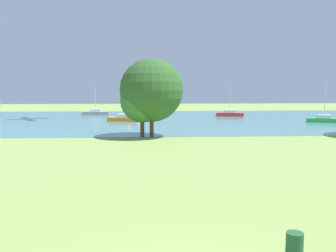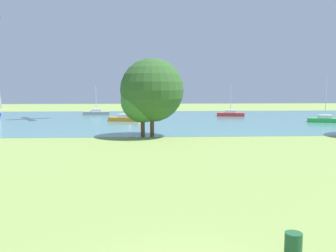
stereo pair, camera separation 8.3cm
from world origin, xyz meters
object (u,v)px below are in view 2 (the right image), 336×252
(litter_bin, at_px, (293,245))
(tree_west_far, at_px, (143,101))
(sailboat_red, at_px, (230,114))
(sailboat_gray, at_px, (96,113))
(sailboat_green, at_px, (325,119))
(sailboat_orange, at_px, (124,118))
(tree_west_near, at_px, (152,90))

(litter_bin, bearing_deg, tree_west_far, 100.57)
(litter_bin, relative_size, sailboat_red, 0.14)
(sailboat_gray, bearing_deg, sailboat_green, -23.56)
(litter_bin, distance_m, sailboat_green, 47.94)
(litter_bin, bearing_deg, sailboat_green, 63.19)
(sailboat_red, distance_m, tree_west_far, 30.22)
(sailboat_gray, distance_m, sailboat_orange, 13.89)
(sailboat_green, relative_size, tree_west_far, 1.10)
(sailboat_green, xyz_separation_m, tree_west_far, (-26.94, -14.27, 3.40))
(sailboat_gray, bearing_deg, tree_west_near, -71.13)
(litter_bin, distance_m, tree_west_near, 29.46)
(sailboat_green, bearing_deg, sailboat_orange, 173.84)
(sailboat_red, bearing_deg, tree_west_near, -119.02)
(sailboat_green, relative_size, tree_west_near, 0.82)
(sailboat_gray, relative_size, sailboat_red, 0.95)
(litter_bin, relative_size, sailboat_gray, 0.15)
(sailboat_gray, relative_size, tree_west_near, 0.64)
(sailboat_red, height_order, tree_west_near, tree_west_near)
(sailboat_green, xyz_separation_m, sailboat_red, (-11.72, 11.61, -0.01))
(sailboat_red, xyz_separation_m, tree_west_far, (-15.22, -25.88, 3.42))
(tree_west_near, bearing_deg, sailboat_gray, 108.87)
(sailboat_orange, bearing_deg, litter_bin, -79.61)
(sailboat_green, bearing_deg, tree_west_near, -151.61)
(litter_bin, xyz_separation_m, sailboat_orange, (-8.44, 46.03, 0.05))
(sailboat_gray, xyz_separation_m, sailboat_red, (24.38, -4.13, 0.00))
(sailboat_red, bearing_deg, sailboat_orange, -155.47)
(litter_bin, height_order, sailboat_orange, sailboat_orange)
(tree_west_near, bearing_deg, sailboat_orange, 103.45)
(litter_bin, distance_m, sailboat_gray, 60.30)
(sailboat_red, bearing_deg, litter_bin, -100.32)
(sailboat_orange, bearing_deg, tree_west_near, -76.55)
(sailboat_green, distance_m, sailboat_red, 16.50)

